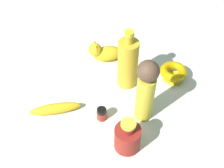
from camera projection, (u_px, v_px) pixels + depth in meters
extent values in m
plane|color=silver|center=(112.00, 97.00, 1.03)|extent=(2.00, 2.00, 0.00)
ellipsoid|color=yellow|center=(107.00, 53.00, 1.15)|extent=(0.13, 0.10, 0.06)
sphere|color=yellow|center=(95.00, 50.00, 1.13)|extent=(0.05, 0.05, 0.05)
cone|color=yellow|center=(95.00, 48.00, 1.10)|extent=(0.02, 0.02, 0.02)
cone|color=yellow|center=(94.00, 43.00, 1.12)|extent=(0.02, 0.02, 0.02)
ellipsoid|color=yellow|center=(120.00, 54.00, 1.17)|extent=(0.06, 0.04, 0.02)
cylinder|color=maroon|center=(102.00, 115.00, 0.95)|extent=(0.03, 0.03, 0.03)
cylinder|color=yellow|center=(102.00, 112.00, 0.94)|extent=(0.03, 0.03, 0.00)
cylinder|color=black|center=(102.00, 111.00, 0.94)|extent=(0.03, 0.03, 0.01)
cylinder|color=gold|center=(145.00, 98.00, 0.91)|extent=(0.08, 0.08, 0.18)
sphere|color=brown|center=(148.00, 71.00, 0.82)|extent=(0.07, 0.07, 0.07)
cylinder|color=yellow|center=(172.00, 78.00, 1.09)|extent=(0.07, 0.07, 0.01)
torus|color=#C29207|center=(174.00, 71.00, 1.07)|extent=(0.10, 0.10, 0.03)
ellipsoid|color=gold|center=(55.00, 109.00, 0.97)|extent=(0.18, 0.10, 0.04)
cylinder|color=maroon|center=(127.00, 138.00, 0.86)|extent=(0.08, 0.08, 0.09)
cylinder|color=maroon|center=(128.00, 128.00, 0.82)|extent=(0.04, 0.04, 0.03)
cylinder|color=yellow|center=(129.00, 124.00, 0.80)|extent=(0.05, 0.05, 0.01)
cylinder|color=gold|center=(128.00, 64.00, 1.01)|extent=(0.07, 0.07, 0.19)
cylinder|color=gold|center=(129.00, 39.00, 0.93)|extent=(0.03, 0.03, 0.03)
cylinder|color=yellow|center=(129.00, 33.00, 0.91)|extent=(0.03, 0.03, 0.02)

